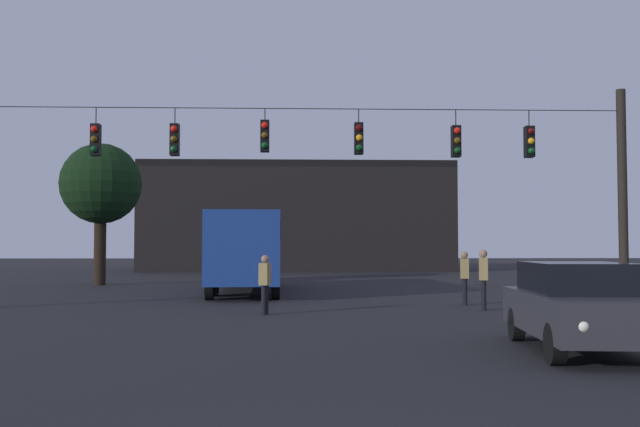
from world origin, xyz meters
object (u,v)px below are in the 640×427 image
at_px(pedestrian_crossing_right, 465,275).
at_px(tree_left_silhouette, 101,185).
at_px(car_far_left, 239,266).
at_px(city_bus, 247,245).
at_px(car_near_right, 580,305).
at_px(pedestrian_crossing_left, 483,276).
at_px(pedestrian_crossing_center, 265,281).

xyz_separation_m(pedestrian_crossing_right, tree_left_silhouette, (-14.38, 12.02, 3.78)).
xyz_separation_m(car_far_left, tree_left_silhouette, (-6.25, -3.19, 3.92)).
relative_size(city_bus, car_far_left, 2.48).
distance_m(car_near_right, pedestrian_crossing_left, 8.08).
height_order(city_bus, tree_left_silhouette, tree_left_silhouette).
relative_size(city_bus, pedestrian_crossing_center, 7.03).
distance_m(car_near_right, pedestrian_crossing_center, 8.95).
height_order(city_bus, pedestrian_crossing_right, city_bus).
xyz_separation_m(car_near_right, car_far_left, (-7.78, 25.05, 0.00)).
distance_m(city_bus, car_near_right, 17.84).
bearing_deg(pedestrian_crossing_left, pedestrian_crossing_center, -169.51).
xyz_separation_m(city_bus, pedestrian_crossing_right, (7.13, -6.63, -0.93)).
distance_m(pedestrian_crossing_right, tree_left_silhouette, 19.12).
bearing_deg(pedestrian_crossing_right, tree_left_silhouette, 140.11).
bearing_deg(pedestrian_crossing_right, pedestrian_crossing_center, -154.19).
height_order(car_far_left, tree_left_silhouette, tree_left_silhouette).
relative_size(car_near_right, pedestrian_crossing_right, 2.71).
relative_size(car_near_right, tree_left_silhouette, 0.67).
xyz_separation_m(pedestrian_crossing_left, pedestrian_crossing_center, (-6.14, -1.14, -0.09)).
bearing_deg(car_far_left, pedestrian_crossing_left, -64.11).
distance_m(city_bus, pedestrian_crossing_right, 9.79).
height_order(pedestrian_crossing_left, pedestrian_crossing_right, pedestrian_crossing_left).
relative_size(car_far_left, pedestrian_crossing_left, 2.60).
bearing_deg(pedestrian_crossing_left, city_bus, 130.76).
xyz_separation_m(city_bus, tree_left_silhouette, (-7.24, 5.38, 2.85)).
height_order(city_bus, pedestrian_crossing_left, city_bus).
distance_m(car_near_right, tree_left_silhouette, 26.26).
xyz_separation_m(pedestrian_crossing_center, tree_left_silhouette, (-8.35, 14.93, 3.83)).
relative_size(pedestrian_crossing_left, tree_left_silhouette, 0.26).
height_order(car_near_right, pedestrian_crossing_left, pedestrian_crossing_left).
bearing_deg(car_near_right, car_far_left, 107.25).
xyz_separation_m(pedestrian_crossing_left, pedestrian_crossing_right, (-0.12, 1.78, -0.04)).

